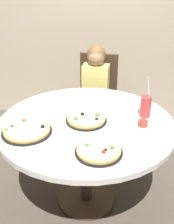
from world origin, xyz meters
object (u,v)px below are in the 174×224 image
(diner_child, at_px, (94,105))
(pizza_cheese, at_px, (27,130))
(soda_cup, at_px, (146,106))
(pizza_pepperoni, at_px, (99,151))
(dining_table, at_px, (86,132))
(pizza_veggie, at_px, (87,119))
(sauce_bowl, at_px, (143,123))
(chair_wooden, at_px, (97,94))
(plate_small, at_px, (65,102))

(diner_child, xyz_separation_m, pizza_cheese, (-0.37, -1.02, 0.28))
(soda_cup, bearing_deg, pizza_pepperoni, -121.37)
(diner_child, bearing_deg, dining_table, -89.49)
(dining_table, height_order, soda_cup, soda_cup)
(pizza_veggie, relative_size, pizza_cheese, 0.88)
(dining_table, xyz_separation_m, pizza_veggie, (0.00, 0.00, 0.11))
(pizza_veggie, height_order, sauce_bowl, pizza_veggie)
(diner_child, relative_size, sauce_bowl, 15.46)
(sauce_bowl, bearing_deg, pizza_pepperoni, -128.36)
(pizza_veggie, relative_size, pizza_pepperoni, 1.03)
(chair_wooden, height_order, pizza_veggie, chair_wooden)
(soda_cup, bearing_deg, diner_child, 121.94)
(dining_table, relative_size, soda_cup, 4.19)
(dining_table, bearing_deg, diner_child, 90.51)
(chair_wooden, xyz_separation_m, pizza_veggie, (-0.00, -1.00, 0.24))
(plate_small, bearing_deg, soda_cup, -15.18)
(dining_table, distance_m, soda_cup, 0.48)
(dining_table, height_order, chair_wooden, chair_wooden)
(sauce_bowl, bearing_deg, pizza_cheese, -167.38)
(pizza_cheese, distance_m, plate_small, 0.53)
(dining_table, height_order, pizza_cheese, pizza_cheese)
(chair_wooden, bearing_deg, sauce_bowl, -69.00)
(pizza_veggie, bearing_deg, dining_table, -151.74)
(pizza_pepperoni, relative_size, plate_small, 1.62)
(sauce_bowl, bearing_deg, plate_small, 152.35)
(chair_wooden, distance_m, sauce_bowl, 1.13)
(plate_small, bearing_deg, sauce_bowl, -27.65)
(dining_table, bearing_deg, sauce_bowl, -3.38)
(diner_child, bearing_deg, pizza_cheese, -110.14)
(soda_cup, bearing_deg, plate_small, 164.82)
(pizza_cheese, bearing_deg, diner_child, 69.86)
(diner_child, distance_m, sauce_bowl, 0.98)
(chair_wooden, distance_m, plate_small, 0.77)
(pizza_veggie, bearing_deg, chair_wooden, 89.78)
(dining_table, distance_m, sauce_bowl, 0.42)
(pizza_veggie, relative_size, sauce_bowl, 4.29)
(chair_wooden, xyz_separation_m, plate_small, (-0.22, -0.71, 0.22))
(pizza_veggie, height_order, pizza_cheese, same)
(pizza_pepperoni, distance_m, plate_small, 0.76)
(dining_table, height_order, sauce_bowl, sauce_bowl)
(pizza_cheese, height_order, soda_cup, soda_cup)
(pizza_cheese, bearing_deg, soda_cup, 21.81)
(diner_child, height_order, soda_cup, diner_child)
(pizza_pepperoni, bearing_deg, soda_cup, 58.63)
(dining_table, height_order, diner_child, diner_child)
(pizza_veggie, distance_m, plate_small, 0.36)
(chair_wooden, xyz_separation_m, sauce_bowl, (0.39, -1.03, 0.24))
(diner_child, height_order, pizza_veggie, diner_child)
(pizza_cheese, distance_m, sauce_bowl, 0.80)
(chair_wooden, relative_size, pizza_veggie, 3.17)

